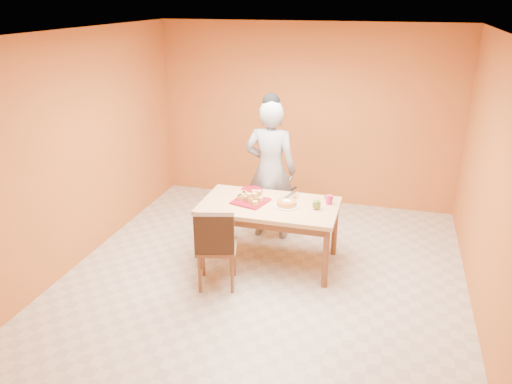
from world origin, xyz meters
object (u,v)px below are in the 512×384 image
(dining_chair, at_px, (216,246))
(pastry_platter, at_px, (251,201))
(dining_table, at_px, (269,211))
(sponge_cake, at_px, (287,203))
(magenta_glass, at_px, (329,200))
(egg_ornament, at_px, (316,204))
(red_dinner_plate, at_px, (252,190))
(checker_tin, at_px, (329,197))
(person, at_px, (270,171))

(dining_chair, xyz_separation_m, pastry_platter, (0.20, 0.67, 0.28))
(dining_table, height_order, sponge_cake, sponge_cake)
(dining_chair, xyz_separation_m, magenta_glass, (1.10, 0.87, 0.32))
(sponge_cake, distance_m, egg_ornament, 0.35)
(sponge_cake, bearing_deg, red_dinner_plate, 145.93)
(red_dinner_plate, height_order, egg_ornament, egg_ornament)
(dining_table, relative_size, pastry_platter, 4.36)
(red_dinner_plate, height_order, sponge_cake, sponge_cake)
(pastry_platter, height_order, red_dinner_plate, pastry_platter)
(dining_table, xyz_separation_m, sponge_cake, (0.21, -0.00, 0.13))
(checker_tin, bearing_deg, egg_ornament, -104.55)
(pastry_platter, relative_size, checker_tin, 3.50)
(person, relative_size, sponge_cake, 7.83)
(pastry_platter, relative_size, egg_ornament, 2.91)
(egg_ornament, bearing_deg, checker_tin, 72.37)
(egg_ornament, bearing_deg, pastry_platter, 176.80)
(dining_chair, height_order, pastry_platter, dining_chair)
(dining_chair, xyz_separation_m, egg_ornament, (0.98, 0.67, 0.33))
(checker_tin, bearing_deg, person, 156.55)
(sponge_cake, relative_size, egg_ornament, 1.87)
(egg_ornament, bearing_deg, person, 132.39)
(dining_table, relative_size, sponge_cake, 6.78)
(egg_ornament, bearing_deg, dining_chair, -148.77)
(dining_table, bearing_deg, magenta_glass, 15.83)
(dining_table, bearing_deg, pastry_platter, -179.01)
(dining_table, xyz_separation_m, person, (-0.16, 0.70, 0.26))
(red_dinner_plate, bearing_deg, person, 67.05)
(sponge_cake, bearing_deg, magenta_glass, 22.51)
(red_dinner_plate, relative_size, sponge_cake, 1.16)
(dining_table, height_order, magenta_glass, magenta_glass)
(dining_table, bearing_deg, red_dinner_plate, 131.75)
(magenta_glass, bearing_deg, dining_chair, -141.76)
(dining_chair, height_order, magenta_glass, dining_chair)
(dining_chair, relative_size, checker_tin, 9.08)
(pastry_platter, xyz_separation_m, red_dinner_plate, (-0.09, 0.35, -0.00))
(pastry_platter, bearing_deg, red_dinner_plate, 103.65)
(dining_table, height_order, checker_tin, checker_tin)
(dining_chair, xyz_separation_m, sponge_cake, (0.63, 0.67, 0.30))
(checker_tin, bearing_deg, sponge_cake, -141.34)
(person, height_order, egg_ornament, person)
(dining_table, xyz_separation_m, dining_chair, (-0.43, -0.68, -0.17))
(dining_chair, xyz_separation_m, checker_tin, (1.07, 1.03, 0.28))
(person, bearing_deg, egg_ornament, 134.45)
(person, height_order, sponge_cake, person)
(person, distance_m, magenta_glass, 0.99)
(egg_ornament, height_order, checker_tin, egg_ornament)
(sponge_cake, bearing_deg, checker_tin, 38.66)
(sponge_cake, xyz_separation_m, magenta_glass, (0.47, 0.19, 0.01))
(checker_tin, bearing_deg, dining_table, -151.63)
(pastry_platter, height_order, magenta_glass, magenta_glass)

